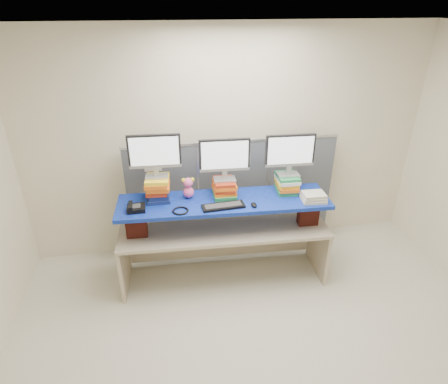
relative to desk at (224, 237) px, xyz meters
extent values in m
cube|color=#EDE2C3|center=(0.22, -1.22, 0.83)|extent=(5.00, 4.00, 2.80)
cube|color=beige|center=(0.22, -1.22, -0.56)|extent=(5.00, 4.00, 0.01)
cube|color=silver|center=(0.22, -1.22, 2.23)|extent=(5.00, 4.00, 0.01)
cube|color=#484D55|center=(-0.65, 0.56, 0.18)|extent=(0.85, 0.05, 1.50)
cube|color=#484D55|center=(0.22, 0.56, 0.18)|extent=(0.85, 0.05, 1.50)
cube|color=#484D55|center=(1.08, 0.56, 0.18)|extent=(0.85, 0.05, 1.50)
cube|color=#B7B9BE|center=(0.22, 0.56, 0.95)|extent=(2.60, 0.06, 0.03)
cube|color=silver|center=(-0.73, 0.53, 0.73)|extent=(0.20, 0.00, 0.16)
cube|color=silver|center=(0.07, 0.53, 0.73)|extent=(0.20, 0.00, 0.16)
cube|color=silver|center=(0.32, 0.53, 0.73)|extent=(0.20, 0.00, 0.16)
cube|color=silver|center=(1.12, 0.53, 0.73)|extent=(0.20, 0.00, 0.16)
cube|color=#BAA98E|center=(0.00, 0.00, 0.12)|extent=(2.37, 0.81, 0.04)
cube|color=#BAA98E|center=(-1.15, 0.06, -0.23)|extent=(0.07, 0.63, 0.67)
cube|color=#BAA98E|center=(1.15, -0.06, -0.23)|extent=(0.07, 0.63, 0.67)
cube|color=maroon|center=(-0.95, 0.00, 0.29)|extent=(0.23, 0.13, 0.30)
cube|color=maroon|center=(0.95, -0.10, 0.29)|extent=(0.23, 0.13, 0.30)
cube|color=#0C097B|center=(0.00, 0.00, 0.46)|extent=(2.32, 0.70, 0.04)
cube|color=navy|center=(-0.70, 0.16, 0.50)|extent=(0.24, 0.29, 0.04)
cube|color=navy|center=(-0.69, 0.17, 0.55)|extent=(0.22, 0.27, 0.05)
cube|color=#AC2C13|center=(-0.71, 0.16, 0.59)|extent=(0.24, 0.28, 0.05)
cube|color=orange|center=(-0.69, 0.16, 0.64)|extent=(0.26, 0.30, 0.04)
cube|color=orange|center=(-0.71, 0.16, 0.69)|extent=(0.26, 0.31, 0.05)
cube|color=yellow|center=(-0.69, 0.15, 0.73)|extent=(0.27, 0.30, 0.04)
cube|color=#238446|center=(0.02, 0.11, 0.51)|extent=(0.26, 0.31, 0.04)
cube|color=orange|center=(0.02, 0.13, 0.55)|extent=(0.24, 0.30, 0.03)
cube|color=#AC2C13|center=(0.03, 0.12, 0.58)|extent=(0.24, 0.30, 0.04)
cube|color=orange|center=(0.03, 0.12, 0.62)|extent=(0.25, 0.29, 0.04)
cube|color=#AC2C13|center=(0.02, 0.11, 0.65)|extent=(0.23, 0.28, 0.03)
cube|color=#238446|center=(0.73, 0.08, 0.51)|extent=(0.24, 0.28, 0.05)
cube|color=orange|center=(0.73, 0.07, 0.55)|extent=(0.23, 0.29, 0.04)
cube|color=yellow|center=(0.73, 0.09, 0.60)|extent=(0.25, 0.29, 0.05)
cube|color=white|center=(0.73, 0.08, 0.64)|extent=(0.22, 0.30, 0.04)
cube|color=#238446|center=(0.73, 0.08, 0.67)|extent=(0.23, 0.29, 0.03)
cube|color=#A0A0A4|center=(-0.70, 0.16, 0.76)|extent=(0.25, 0.16, 0.02)
cube|color=#A0A0A4|center=(-0.70, 0.16, 0.81)|extent=(0.06, 0.05, 0.10)
cube|color=black|center=(-0.70, 0.16, 1.04)|extent=(0.54, 0.07, 0.36)
cube|color=silver|center=(-0.70, 0.14, 1.04)|extent=(0.50, 0.03, 0.31)
cube|color=#A0A0A4|center=(0.03, 0.12, 0.68)|extent=(0.25, 0.16, 0.02)
cube|color=#A0A0A4|center=(0.03, 0.12, 0.74)|extent=(0.06, 0.05, 0.10)
cube|color=black|center=(0.03, 0.12, 0.96)|extent=(0.54, 0.07, 0.36)
cube|color=silver|center=(0.03, 0.10, 0.96)|extent=(0.50, 0.03, 0.31)
cube|color=#A0A0A4|center=(0.74, 0.08, 0.70)|extent=(0.25, 0.16, 0.02)
cube|color=#A0A0A4|center=(0.74, 0.08, 0.75)|extent=(0.06, 0.05, 0.10)
cube|color=black|center=(0.74, 0.08, 0.98)|extent=(0.54, 0.07, 0.36)
cube|color=silver|center=(0.74, 0.06, 0.98)|extent=(0.50, 0.03, 0.31)
cube|color=black|center=(-0.04, -0.15, 0.50)|extent=(0.46, 0.18, 0.02)
cube|color=#303133|center=(-0.04, -0.15, 0.51)|extent=(0.39, 0.12, 0.00)
ellipsoid|color=black|center=(0.29, -0.19, 0.50)|extent=(0.08, 0.12, 0.03)
cube|color=black|center=(-0.93, -0.05, 0.51)|extent=(0.18, 0.17, 0.05)
cube|color=#303133|center=(-0.93, -0.05, 0.53)|extent=(0.09, 0.09, 0.01)
cube|color=black|center=(-0.98, -0.05, 0.55)|extent=(0.04, 0.16, 0.03)
torus|color=black|center=(-0.48, -0.16, 0.49)|extent=(0.20, 0.20, 0.02)
ellipsoid|color=pink|center=(-0.37, 0.13, 0.55)|extent=(0.11, 0.10, 0.13)
sphere|color=pink|center=(-0.37, 0.13, 0.67)|extent=(0.10, 0.10, 0.10)
sphere|color=yellow|center=(-0.42, 0.13, 0.70)|extent=(0.05, 0.05, 0.05)
sphere|color=yellow|center=(-0.32, 0.13, 0.70)|extent=(0.05, 0.05, 0.05)
cube|color=beige|center=(0.95, -0.19, 0.50)|extent=(0.27, 0.22, 0.03)
cube|color=beige|center=(0.95, -0.19, 0.53)|extent=(0.26, 0.21, 0.03)
cube|color=beige|center=(0.95, -0.19, 0.56)|extent=(0.25, 0.20, 0.03)
camera|label=1|loc=(-0.64, -3.51, 2.42)|focal=30.00mm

